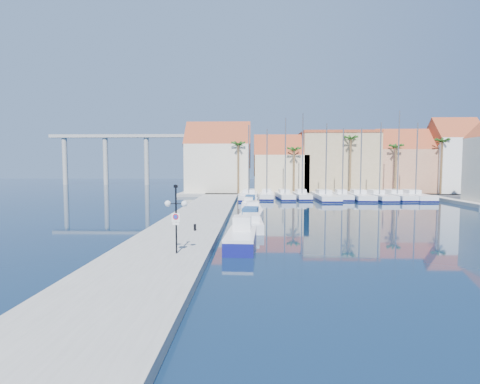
% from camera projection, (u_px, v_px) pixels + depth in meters
% --- Properties ---
extents(ground, '(260.00, 260.00, 0.00)m').
position_uv_depth(ground, '(303.00, 247.00, 25.60)').
color(ground, black).
rests_on(ground, ground).
extents(quay_west, '(6.00, 77.00, 0.50)m').
position_uv_depth(quay_west, '(200.00, 216.00, 39.33)').
color(quay_west, gray).
rests_on(quay_west, ground).
extents(shore_north, '(54.00, 16.00, 0.50)m').
position_uv_depth(shore_north, '(321.00, 193.00, 73.10)').
color(shore_north, gray).
rests_on(shore_north, ground).
extents(lamp_post, '(1.35, 0.49, 3.99)m').
position_uv_depth(lamp_post, '(176.00, 208.00, 21.43)').
color(lamp_post, black).
rests_on(lamp_post, quay_west).
extents(bollard, '(0.20, 0.20, 0.51)m').
position_uv_depth(bollard, '(195.00, 227.00, 29.17)').
color(bollard, black).
rests_on(bollard, quay_west).
extents(fishing_boat, '(2.16, 5.81, 2.01)m').
position_uv_depth(fishing_boat, '(241.00, 237.00, 25.52)').
color(fishing_boat, navy).
rests_on(fishing_boat, ground).
extents(motorboat_west_0, '(2.21, 6.25, 1.40)m').
position_uv_depth(motorboat_west_0, '(251.00, 223.00, 32.80)').
color(motorboat_west_0, white).
rests_on(motorboat_west_0, ground).
extents(motorboat_west_1, '(2.73, 6.72, 1.40)m').
position_uv_depth(motorboat_west_1, '(251.00, 215.00, 37.97)').
color(motorboat_west_1, white).
rests_on(motorboat_west_1, ground).
extents(motorboat_west_2, '(2.17, 6.15, 1.40)m').
position_uv_depth(motorboat_west_2, '(252.00, 208.00, 44.06)').
color(motorboat_west_2, white).
rests_on(motorboat_west_2, ground).
extents(motorboat_west_3, '(1.78, 5.15, 1.40)m').
position_uv_depth(motorboat_west_3, '(249.00, 204.00, 49.44)').
color(motorboat_west_3, white).
rests_on(motorboat_west_3, ground).
extents(motorboat_west_4, '(2.14, 5.98, 1.40)m').
position_uv_depth(motorboat_west_4, '(250.00, 201.00, 53.25)').
color(motorboat_west_4, white).
rests_on(motorboat_west_4, ground).
extents(sailboat_0, '(3.14, 10.73, 12.11)m').
position_uv_depth(sailboat_0, '(249.00, 196.00, 61.81)').
color(sailboat_0, white).
rests_on(sailboat_0, ground).
extents(sailboat_1, '(2.65, 8.64, 11.51)m').
position_uv_depth(sailboat_1, '(267.00, 195.00, 62.36)').
color(sailboat_1, white).
rests_on(sailboat_1, ground).
extents(sailboat_2, '(2.89, 8.81, 13.29)m').
position_uv_depth(sailboat_2, '(285.00, 195.00, 61.82)').
color(sailboat_2, white).
rests_on(sailboat_2, ground).
extents(sailboat_3, '(2.51, 8.35, 14.02)m').
position_uv_depth(sailboat_3, '(302.00, 195.00, 61.96)').
color(sailboat_3, white).
rests_on(sailboat_3, ground).
extents(sailboat_4, '(3.08, 11.60, 12.23)m').
position_uv_depth(sailboat_4, '(325.00, 196.00, 60.55)').
color(sailboat_4, white).
rests_on(sailboat_4, ground).
extents(sailboat_5, '(2.56, 8.62, 11.60)m').
position_uv_depth(sailboat_5, '(342.00, 196.00, 61.37)').
color(sailboat_5, white).
rests_on(sailboat_5, ground).
extents(sailboat_6, '(3.33, 11.00, 11.51)m').
position_uv_depth(sailboat_6, '(359.00, 196.00, 61.00)').
color(sailboat_6, white).
rests_on(sailboat_6, ground).
extents(sailboat_7, '(3.20, 10.31, 12.40)m').
position_uv_depth(sailboat_7, '(378.00, 196.00, 60.46)').
color(sailboat_7, white).
rests_on(sailboat_7, ground).
extents(sailboat_8, '(3.54, 10.78, 14.27)m').
position_uv_depth(sailboat_8, '(395.00, 196.00, 61.17)').
color(sailboat_8, white).
rests_on(sailboat_8, ground).
extents(sailboat_9, '(2.85, 10.75, 12.38)m').
position_uv_depth(sailboat_9, '(414.00, 196.00, 60.91)').
color(sailboat_9, white).
rests_on(sailboat_9, ground).
extents(building_0, '(12.30, 9.00, 13.50)m').
position_uv_depth(building_0, '(219.00, 160.00, 72.31)').
color(building_0, beige).
rests_on(building_0, shore_north).
extents(building_1, '(10.30, 8.00, 11.00)m').
position_uv_depth(building_1, '(281.00, 167.00, 72.01)').
color(building_1, beige).
rests_on(building_1, shore_north).
extents(building_2, '(14.20, 10.20, 11.50)m').
position_uv_depth(building_2, '(337.00, 162.00, 72.58)').
color(building_2, tan).
rests_on(building_2, shore_north).
extents(building_3, '(10.30, 8.00, 12.00)m').
position_uv_depth(building_3, '(402.00, 164.00, 71.22)').
color(building_3, tan).
rests_on(building_3, shore_north).
extents(building_4, '(8.30, 8.00, 14.00)m').
position_uv_depth(building_4, '(453.00, 158.00, 69.85)').
color(building_4, white).
rests_on(building_4, shore_north).
extents(palm_0, '(2.60, 2.60, 10.15)m').
position_uv_depth(palm_0, '(238.00, 146.00, 67.02)').
color(palm_0, brown).
rests_on(palm_0, shore_north).
extents(palm_1, '(2.60, 2.60, 9.15)m').
position_uv_depth(palm_1, '(294.00, 151.00, 66.76)').
color(palm_1, brown).
rests_on(palm_1, shore_north).
extents(palm_2, '(2.60, 2.60, 11.15)m').
position_uv_depth(palm_2, '(351.00, 140.00, 66.30)').
color(palm_2, brown).
rests_on(palm_2, shore_north).
extents(palm_3, '(2.60, 2.60, 9.65)m').
position_uv_depth(palm_3, '(396.00, 148.00, 66.14)').
color(palm_3, brown).
rests_on(palm_3, shore_north).
extents(palm_4, '(2.60, 2.60, 10.65)m').
position_uv_depth(palm_4, '(442.00, 143.00, 65.81)').
color(palm_4, brown).
rests_on(palm_4, shore_north).
extents(viaduct, '(48.00, 2.20, 14.45)m').
position_uv_depth(viaduct, '(129.00, 149.00, 107.89)').
color(viaduct, '#9E9E99').
rests_on(viaduct, ground).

